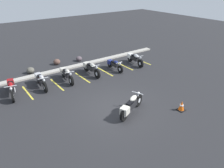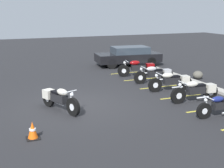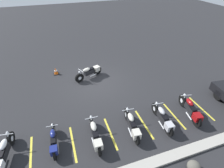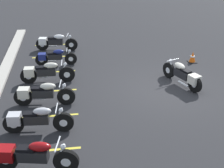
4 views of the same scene
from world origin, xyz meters
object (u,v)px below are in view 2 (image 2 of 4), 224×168
parked_bike_3 (197,90)px  parked_bike_4 (222,105)px  car_black (129,56)px  parked_bike_0 (139,68)px  parked_bike_1 (156,74)px  parked_bike_2 (173,81)px  landscape_rock_2 (198,75)px  traffic_cone (33,131)px  motorcycle_cream_featured (58,98)px

parked_bike_3 → parked_bike_4: (1.87, -0.31, -0.06)m
car_black → parked_bike_0: bearing=81.4°
parked_bike_1 → parked_bike_4: size_ratio=1.13×
parked_bike_2 → landscape_rock_2: 3.13m
parked_bike_4 → traffic_cone: size_ratio=3.62×
motorcycle_cream_featured → parked_bike_2: 5.72m
motorcycle_cream_featured → landscape_rock_2: motorcycle_cream_featured is taller
parked_bike_0 → parked_bike_1: parked_bike_0 is taller
parked_bike_4 → landscape_rock_2: size_ratio=3.53×
parked_bike_4 → car_black: 10.65m
parked_bike_1 → car_black: car_black is taller
motorcycle_cream_featured → landscape_rock_2: (-2.45, 8.34, -0.25)m
parked_bike_0 → traffic_cone: bearing=54.6°
parked_bike_0 → traffic_cone: parked_bike_0 is taller
parked_bike_0 → traffic_cone: (6.74, -7.02, -0.23)m
car_black → landscape_rock_2: bearing=114.8°
parked_bike_3 → traffic_cone: 7.09m
parked_bike_0 → parked_bike_1: bearing=102.4°
parked_bike_2 → landscape_rock_2: bearing=-143.6°
parked_bike_0 → parked_bike_1: size_ratio=1.03×
parked_bike_0 → motorcycle_cream_featured: bearing=48.2°
parked_bike_3 → car_black: (-8.70, 0.92, 0.21)m
parked_bike_1 → landscape_rock_2: 2.60m
parked_bike_0 → car_black: bearing=-93.8°
traffic_cone → landscape_rock_2: bearing=116.5°
parked_bike_2 → parked_bike_3: bearing=95.0°
car_black → landscape_rock_2: car_black is taller
parked_bike_2 → parked_bike_1: bearing=-87.4°
parked_bike_2 → traffic_cone: 7.69m
parked_bike_1 → parked_bike_2: 1.72m
parked_bike_0 → parked_bike_3: size_ratio=1.01×
motorcycle_cream_featured → parked_bike_0: bearing=105.1°
parked_bike_2 → parked_bike_4: parked_bike_2 is taller
parked_bike_3 → parked_bike_4: 1.90m
parked_bike_0 → parked_bike_3: bearing=100.1°
parked_bike_4 → landscape_rock_2: bearing=-117.4°
parked_bike_2 → parked_bike_4: size_ratio=1.14×
traffic_cone → parked_bike_2: bearing=114.8°
car_black → parked_bike_2: bearing=88.4°
parked_bike_3 → car_black: car_black is taller
motorcycle_cream_featured → parked_bike_3: (1.04, 5.64, -0.00)m
parked_bike_3 → parked_bike_4: bearing=82.1°
traffic_cone → parked_bike_1: bearing=125.0°
parked_bike_2 → parked_bike_3: (1.89, -0.02, 0.01)m
parked_bike_2 → traffic_cone: parked_bike_2 is taller
parked_bike_0 → parked_bike_3: parked_bike_0 is taller
parked_bike_2 → landscape_rock_2: (-1.60, 2.68, -0.24)m
car_black → traffic_cone: bearing=57.8°
parked_bike_1 → parked_bike_2: (1.72, -0.09, 0.00)m
car_black → traffic_cone: car_black is taller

